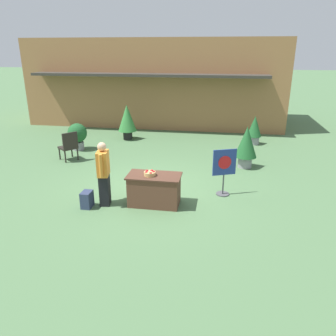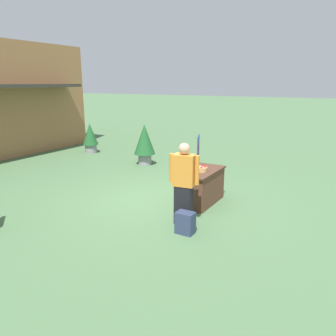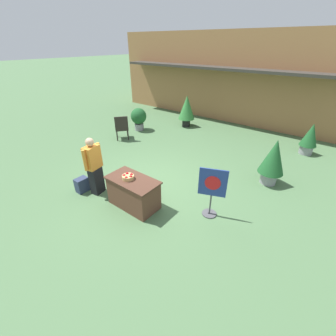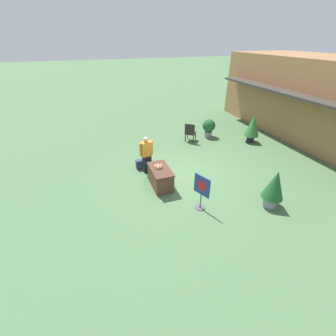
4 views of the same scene
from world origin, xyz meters
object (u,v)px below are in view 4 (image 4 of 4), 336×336
at_px(poster_board, 201,191).
at_px(potted_plant_far_right, 209,127).
at_px(potted_plant_near_left, 274,187).
at_px(potted_plant_far_left, 253,127).
at_px(person_visitor, 147,155).
at_px(display_table, 160,177).
at_px(apple_basket, 158,166).
at_px(backpack, 140,164).
at_px(patio_chair, 190,132).

bearing_deg(poster_board, potted_plant_far_right, -142.90).
relative_size(potted_plant_near_left, potted_plant_far_left, 0.92).
xyz_separation_m(person_visitor, potted_plant_far_left, (-1.26, 6.35, 0.05)).
bearing_deg(potted_plant_far_left, person_visitor, -78.78).
relative_size(display_table, person_visitor, 0.82).
relative_size(display_table, potted_plant_far_left, 0.89).
xyz_separation_m(apple_basket, potted_plant_near_left, (2.52, 3.31, -0.06)).
relative_size(display_table, potted_plant_far_right, 1.28).
height_order(apple_basket, potted_plant_far_left, potted_plant_far_left).
bearing_deg(potted_plant_near_left, potted_plant_far_left, 149.77).
xyz_separation_m(display_table, person_visitor, (-1.24, -0.21, 0.44)).
relative_size(display_table, poster_board, 1.04).
bearing_deg(display_table, potted_plant_far_right, 133.07).
xyz_separation_m(backpack, potted_plant_far_left, (-0.87, 6.59, 0.68)).
height_order(display_table, apple_basket, apple_basket).
xyz_separation_m(patio_chair, potted_plant_far_right, (-0.27, 1.31, 0.05)).
xyz_separation_m(patio_chair, potted_plant_far_left, (1.20, 3.20, 0.32)).
xyz_separation_m(backpack, poster_board, (3.36, 1.35, 0.51)).
bearing_deg(potted_plant_far_left, patio_chair, -110.56).
xyz_separation_m(poster_board, potted_plant_near_left, (0.70, 2.37, 0.08)).
bearing_deg(backpack, poster_board, 21.93).
bearing_deg(person_visitor, apple_basket, -1.42).
relative_size(poster_board, potted_plant_far_left, 0.85).
height_order(potted_plant_far_right, potted_plant_far_left, potted_plant_far_left).
distance_m(display_table, potted_plant_near_left, 4.09).
xyz_separation_m(potted_plant_near_left, potted_plant_far_right, (-6.40, 0.99, -0.18)).
distance_m(display_table, apple_basket, 0.47).
relative_size(apple_basket, backpack, 0.70).
height_order(person_visitor, patio_chair, person_visitor).
bearing_deg(display_table, person_visitor, -170.20).
height_order(display_table, person_visitor, person_visitor).
xyz_separation_m(person_visitor, potted_plant_far_right, (-2.73, 4.46, -0.22)).
height_order(patio_chair, potted_plant_far_left, potted_plant_far_left).
bearing_deg(poster_board, display_table, -85.04).
relative_size(patio_chair, potted_plant_near_left, 0.75).
bearing_deg(potted_plant_far_left, potted_plant_far_right, -127.93).
height_order(display_table, potted_plant_near_left, potted_plant_near_left).
distance_m(apple_basket, patio_chair, 4.69).
bearing_deg(person_visitor, potted_plant_far_left, 91.42).
bearing_deg(patio_chair, potted_plant_far_left, -71.46).
xyz_separation_m(apple_basket, patio_chair, (-3.60, 2.98, -0.29)).
bearing_deg(display_table, potted_plant_near_left, 53.36).
xyz_separation_m(person_visitor, patio_chair, (-2.46, 3.15, -0.27)).
bearing_deg(person_visitor, potted_plant_near_left, 33.67).
relative_size(backpack, patio_chair, 0.40).
distance_m(patio_chair, potted_plant_near_left, 6.14).
distance_m(poster_board, potted_plant_far_left, 6.74).
relative_size(backpack, potted_plant_near_left, 0.30).
bearing_deg(potted_plant_near_left, patio_chair, -176.93).
distance_m(poster_board, potted_plant_far_right, 6.61).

